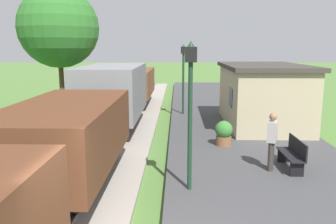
{
  "coord_description": "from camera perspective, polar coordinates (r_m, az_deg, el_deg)",
  "views": [
    {
      "loc": [
        0.5,
        -4.65,
        3.81
      ],
      "look_at": [
        0.21,
        6.1,
        1.76
      ],
      "focal_mm": 36.58,
      "sensor_mm": 36.0,
      "label": 1
    }
  ],
  "objects": [
    {
      "name": "person_waiting",
      "position": [
        10.35,
        16.92,
        -4.36
      ],
      "size": [
        0.37,
        0.44,
        1.71
      ],
      "rotation": [
        0.0,
        0.0,
        2.73
      ],
      "color": "#38332D",
      "rests_on": "platform_slab"
    },
    {
      "name": "freight_train",
      "position": [
        12.73,
        -11.64,
        0.05
      ],
      "size": [
        2.5,
        26.0,
        2.72
      ],
      "color": "brown",
      "rests_on": "rail_near"
    },
    {
      "name": "tree_field_left",
      "position": [
        20.97,
        -17.77,
        13.2
      ],
      "size": [
        4.55,
        4.55,
        7.14
      ],
      "color": "#4C3823",
      "rests_on": "ground"
    },
    {
      "name": "lamp_post_near",
      "position": [
        8.26,
        3.75,
        3.79
      ],
      "size": [
        0.28,
        0.28,
        3.7
      ],
      "color": "#193823",
      "rests_on": "platform_slab"
    },
    {
      "name": "station_hut",
      "position": [
        16.27,
        15.42,
        2.82
      ],
      "size": [
        3.5,
        5.8,
        2.78
      ],
      "color": "tan",
      "rests_on": "platform_slab"
    },
    {
      "name": "lamp_post_far",
      "position": [
        18.17,
        2.57,
        7.63
      ],
      "size": [
        0.28,
        0.28,
        3.7
      ],
      "color": "#193823",
      "rests_on": "platform_slab"
    },
    {
      "name": "bench_near_hut",
      "position": [
        10.77,
        20.11,
        -6.53
      ],
      "size": [
        0.42,
        1.5,
        0.91
      ],
      "color": "black",
      "rests_on": "platform_slab"
    },
    {
      "name": "potted_planter",
      "position": [
        12.66,
        9.26,
        -3.44
      ],
      "size": [
        0.64,
        0.64,
        0.92
      ],
      "color": "brown",
      "rests_on": "platform_slab"
    }
  ]
}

